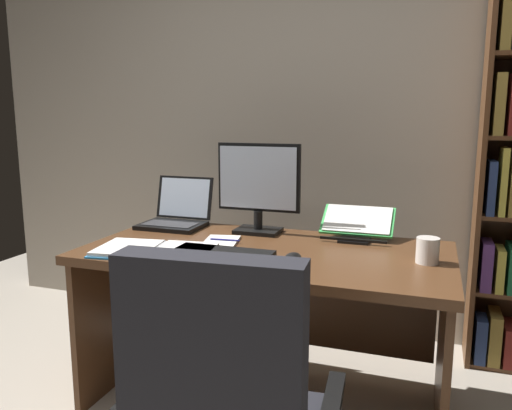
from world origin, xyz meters
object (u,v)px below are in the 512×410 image
monitor (258,189)px  coffee_mug (428,250)px  desk (271,286)px  keyboard (223,253)px  notepad (221,241)px  computer_mouse (293,258)px  open_binder (156,250)px  pen (225,240)px  reading_stand_with_book (357,223)px  laptop (176,216)px

monitor → coffee_mug: bearing=-19.1°
monitor → desk: bearing=-56.9°
keyboard → notepad: (-0.10, 0.21, -0.01)m
desk → computer_mouse: computer_mouse is taller
computer_mouse → open_binder: bearing=-175.2°
desk → pen: 0.30m
monitor → coffee_mug: monitor is taller
desk → notepad: 0.31m
keyboard → notepad: size_ratio=2.00×
reading_stand_with_book → coffee_mug: 0.46m
desk → coffee_mug: 0.72m
desk → reading_stand_with_book: (0.35, 0.25, 0.27)m
monitor → laptop: monitor is taller
computer_mouse → laptop: bearing=149.0°
monitor → laptop: (-0.46, 0.01, -0.17)m
open_binder → coffee_mug: size_ratio=5.25×
desk → computer_mouse: 0.38m
keyboard → notepad: 0.23m
keyboard → computer_mouse: size_ratio=4.04×
monitor → open_binder: 0.62m
desk → pen: pen is taller
desk → reading_stand_with_book: size_ratio=4.67×
reading_stand_with_book → pen: (-0.56, -0.29, -0.06)m
monitor → keyboard: monitor is taller
pen → coffee_mug: 0.88m
laptop → reading_stand_with_book: 0.95m
desk → monitor: monitor is taller
keyboard → coffee_mug: size_ratio=4.06×
monitor → reading_stand_with_book: 0.51m
monitor → keyboard: 0.50m
keyboard → reading_stand_with_book: size_ratio=1.24×
computer_mouse → monitor: bearing=123.5°
open_binder → coffee_mug: bearing=3.4°
keyboard → monitor: bearing=90.0°
notepad → pen: bearing=0.0°
laptop → reading_stand_with_book: (0.94, 0.04, 0.02)m
laptop → computer_mouse: bearing=-31.0°
notepad → coffee_mug: 0.90m
monitor → open_binder: monitor is taller
laptop → keyboard: 0.65m
desk → monitor: (-0.13, 0.20, 0.42)m
coffee_mug → computer_mouse: bearing=-160.9°
notepad → reading_stand_with_book: bearing=26.8°
reading_stand_with_book → notepad: reading_stand_with_book is taller
notepad → pen: (0.02, 0.00, 0.01)m
monitor → open_binder: size_ratio=0.82×
reading_stand_with_book → pen: size_ratio=2.43×
computer_mouse → notepad: 0.45m
monitor → pen: 0.33m
keyboard → coffee_mug: 0.82m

